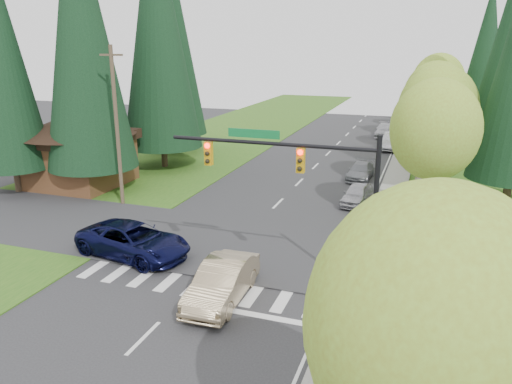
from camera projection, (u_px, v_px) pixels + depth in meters
The scene contains 31 objects.
ground at pixel (158, 324), 18.62m from camera, with size 120.00×120.00×0.00m, color #28282B.
grass_east at pixel (488, 203), 32.58m from camera, with size 14.00×110.00×0.06m, color #2A5717.
grass_west at pixel (142, 171), 40.82m from camera, with size 14.00×110.00×0.06m, color #2A5717.
cross_street at pixel (236, 245), 25.86m from camera, with size 120.00×8.00×0.10m, color #28282B.
sidewalk_east at pixel (395, 186), 36.31m from camera, with size 1.80×80.00×0.13m, color gray.
curb_east at pixel (383, 185), 36.58m from camera, with size 0.20×80.00×0.13m, color gray.
stone_wall_north at pixel (422, 161), 42.93m from camera, with size 0.70×40.00×0.70m, color #4C4438.
traffic_signal at pixel (304, 176), 19.88m from camera, with size 8.70×0.37×6.80m.
brown_building at pixel (78, 143), 36.04m from camera, with size 8.40×8.40×5.40m.
utility_pole at pixel (117, 126), 31.01m from camera, with size 1.60×0.24×10.00m.
decid_tree_0 at pixel (435, 130), 26.77m from camera, with size 4.80×4.80×8.37m.
decid_tree_1 at pixel (438, 110), 33.01m from camera, with size 5.20×5.20×8.80m.
decid_tree_2 at pixel (435, 98), 39.37m from camera, with size 5.00×5.00×8.82m.
decid_tree_3 at pixel (436, 93), 45.74m from camera, with size 5.00×5.00×8.55m.
decid_tree_4 at pixel (438, 83), 51.93m from camera, with size 5.40×5.40×9.18m.
decid_tree_5 at pixel (436, 84), 58.48m from camera, with size 4.80×4.80×8.30m.
decid_tree_6 at pixel (437, 77), 64.68m from camera, with size 5.20×5.20×8.86m.
decid_tree_south at pixel (433, 327), 8.74m from camera, with size 4.60×4.60×7.92m.
conifer_w_a at pixel (82, 32), 32.32m from camera, with size 6.12×6.12×19.80m.
conifer_w_b at pixel (84, 47), 37.17m from camera, with size 5.44×5.44×17.80m.
conifer_w_c at pixel (158, 27), 39.09m from camera, with size 6.46×6.46×20.80m.
conifer_w_d at pixel (0, 56), 32.52m from camera, with size 5.10×5.10×16.80m.
conifer_w_e at pixel (172, 41), 45.44m from camera, with size 5.78×5.78×18.80m.
conifer_e_c at pixel (486, 51), 54.95m from camera, with size 5.10×5.10×16.80m.
sedan_champagne at pixel (222, 282), 20.13m from camera, with size 1.72×4.92×1.62m, color tan.
suv_navy at pixel (134, 241), 24.33m from camera, with size 2.71×5.88×1.63m, color black.
parked_car_a at pixel (357, 194), 32.35m from camera, with size 1.55×3.85×1.31m, color #A6A6AB.
parked_car_b at pixel (361, 171), 38.41m from camera, with size 1.71×4.20×1.22m, color slate.
parked_car_c at pixel (393, 141), 49.13m from camera, with size 1.68×4.82×1.59m, color #ADAEB2.
parked_car_d at pixel (393, 141), 50.10m from camera, with size 1.59×3.96×1.35m, color white.
parked_car_e at pixel (385, 130), 55.98m from camera, with size 2.00×4.93×1.43m, color #A7A7AC.
Camera 1 is at (8.90, -14.30, 10.04)m, focal length 35.00 mm.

